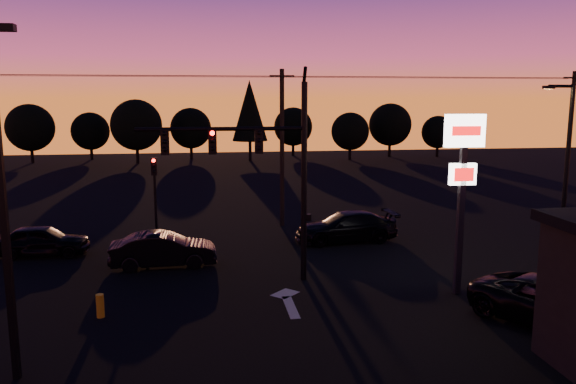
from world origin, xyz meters
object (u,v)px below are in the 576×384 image
bollard (100,306)px  traffic_signal_mast (264,161)px  secondary_signal (155,187)px  suv_parked (557,304)px  car_mid (164,250)px  pylon_sign (463,166)px  car_left (42,240)px  streetlight (565,163)px  car_right (346,227)px  parking_lot_light (1,183)px

bollard → traffic_signal_mast: bearing=26.3°
secondary_signal → suv_parked: secondary_signal is taller
traffic_signal_mast → car_mid: 6.53m
suv_parked → pylon_sign: bearing=87.1°
car_left → suv_parked: 22.05m
streetlight → car_right: streetlight is taller
streetlight → secondary_signal: bearing=162.4°
traffic_signal_mast → bollard: size_ratio=10.63×
traffic_signal_mast → streetlight: 14.10m
car_left → secondary_signal: bearing=-66.2°
car_left → traffic_signal_mast: bearing=-117.1°
traffic_signal_mast → secondary_signal: size_ratio=1.97×
secondary_signal → suv_parked: size_ratio=0.79×
bollard → car_left: size_ratio=0.19×
streetlight → parking_lot_light: bearing=-158.3°
secondary_signal → car_right: bearing=-9.5°
secondary_signal → car_mid: (0.69, -4.77, -2.10)m
car_left → car_mid: size_ratio=0.93×
car_mid → car_right: (9.09, 3.13, 0.01)m
parking_lot_light → car_left: parking_lot_light is taller
parking_lot_light → streetlight: 23.05m
parking_lot_light → pylon_sign: 15.19m
traffic_signal_mast → secondary_signal: 9.19m
bollard → car_left: 9.24m
parking_lot_light → bollard: parking_lot_light is taller
pylon_sign → car_right: bearing=104.9°
streetlight → suv_parked: (-5.12, -7.49, -3.66)m
secondary_signal → streetlight: bearing=-17.6°
parking_lot_light → car_mid: size_ratio=1.98×
parking_lot_light → car_mid: (3.19, 9.72, -4.51)m
traffic_signal_mast → parking_lot_light: bearing=-136.6°
bollard → pylon_sign: bearing=2.0°
traffic_signal_mast → car_mid: size_ratio=1.86×
traffic_signal_mast → streetlight: (14.01, 1.51, -0.52)m
car_right → pylon_sign: bearing=10.7°
suv_parked → car_mid: bearing=116.3°
traffic_signal_mast → pylon_sign: size_ratio=1.26×
streetlight → car_mid: bearing=176.2°
parking_lot_light → car_left: bearing=102.0°
streetlight → suv_parked: bearing=-124.3°
traffic_signal_mast → streetlight: size_ratio=1.07×
parking_lot_light → car_left: (-2.62, 12.34, -4.54)m
car_mid → suv_parked: size_ratio=0.84×
traffic_signal_mast → suv_parked: traffic_signal_mast is taller
secondary_signal → car_right: (9.78, -1.64, -2.09)m
bollard → car_right: car_right is taller
parking_lot_light → car_left: size_ratio=2.12×
bollard → car_right: 13.96m
streetlight → car_left: (-24.03, 3.84, -3.69)m
car_left → parking_lot_light: bearing=-167.0°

